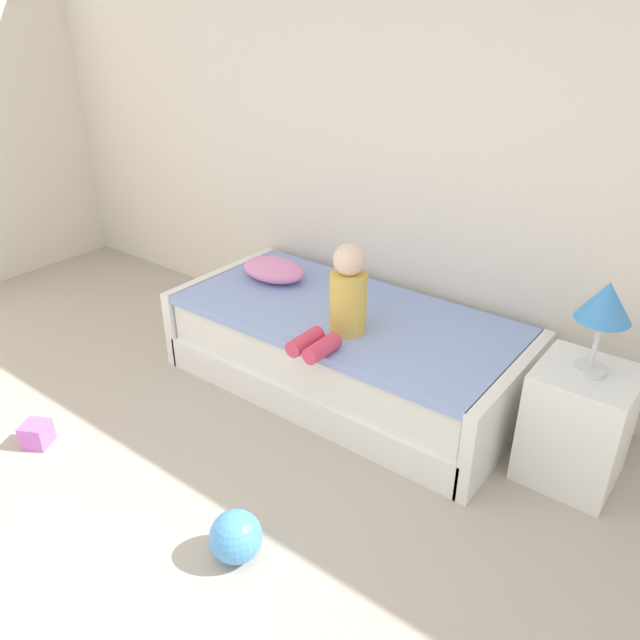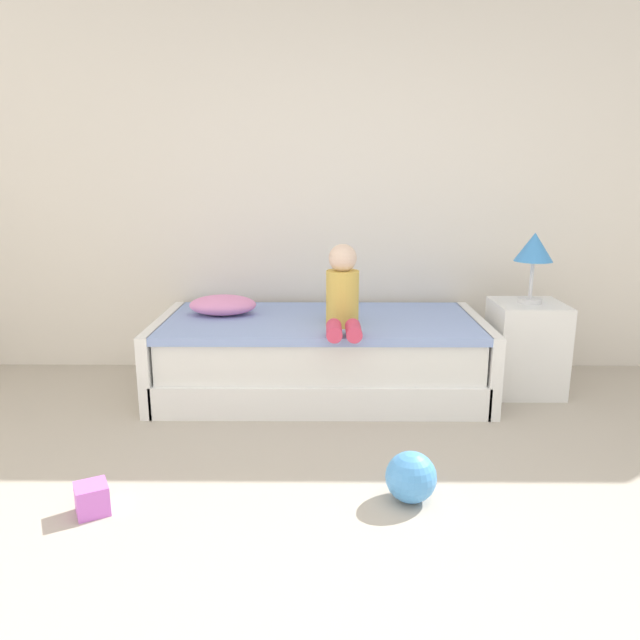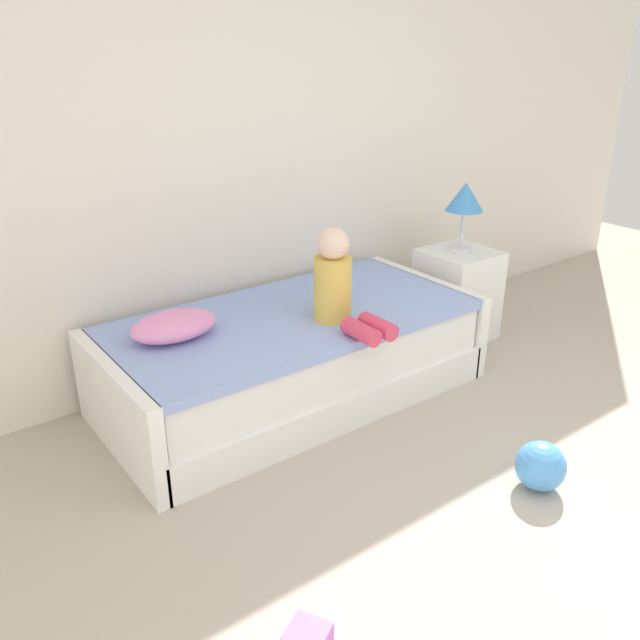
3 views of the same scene
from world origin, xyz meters
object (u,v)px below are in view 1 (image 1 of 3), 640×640
at_px(child_figure, 343,300).
at_px(table_lamp, 605,306).
at_px(pillow, 274,270).
at_px(toy_ball, 236,537).
at_px(nightstand, 577,425).
at_px(bed, 345,350).
at_px(toy_block, 37,434).

bearing_deg(child_figure, table_lamp, 11.56).
height_order(table_lamp, pillow, table_lamp).
distance_m(table_lamp, toy_ball, 1.86).
bearing_deg(toy_ball, nightstand, 55.68).
xyz_separation_m(nightstand, toy_ball, (-0.94, -1.38, -0.19)).
bearing_deg(table_lamp, bed, -179.16).
relative_size(child_figure, toy_ball, 2.25).
bearing_deg(child_figure, bed, 120.84).
bearing_deg(nightstand, toy_ball, -124.32).
bearing_deg(nightstand, table_lamp, 180.00).
height_order(table_lamp, toy_ball, table_lamp).
bearing_deg(nightstand, toy_block, -147.23).
xyz_separation_m(child_figure, toy_ball, (0.27, -1.13, -0.59)).
distance_m(pillow, toy_block, 1.68).
xyz_separation_m(table_lamp, pillow, (-2.00, 0.08, -0.37)).
relative_size(child_figure, toy_block, 3.89).
relative_size(bed, toy_ball, 9.32).
xyz_separation_m(child_figure, toy_block, (-1.10, -1.24, -0.64)).
distance_m(table_lamp, toy_block, 2.89).
xyz_separation_m(bed, table_lamp, (1.35, 0.02, 0.69)).
height_order(bed, toy_block, bed).
relative_size(bed, child_figure, 4.14).
bearing_deg(child_figure, pillow, 157.21).
relative_size(nightstand, pillow, 1.36).
distance_m(bed, nightstand, 1.35).
distance_m(table_lamp, pillow, 2.03).
xyz_separation_m(pillow, toy_block, (-0.32, -1.57, -0.50)).
bearing_deg(toy_ball, pillow, 125.76).
bearing_deg(child_figure, nightstand, 11.56).
bearing_deg(toy_block, bed, 56.75).
bearing_deg(toy_ball, table_lamp, 55.68).
height_order(bed, child_figure, child_figure).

